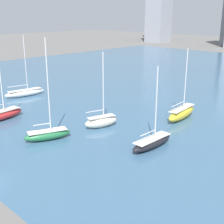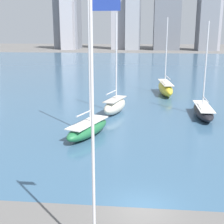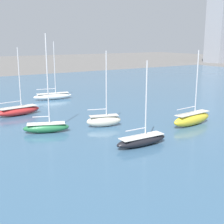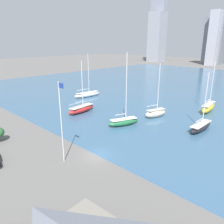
{
  "view_description": "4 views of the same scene",
  "coord_description": "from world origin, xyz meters",
  "px_view_note": "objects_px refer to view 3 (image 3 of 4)",
  "views": [
    {
      "loc": [
        32.63,
        -12.21,
        18.79
      ],
      "look_at": [
        4.49,
        16.92,
        5.94
      ],
      "focal_mm": 50.0,
      "sensor_mm": 36.0,
      "label": 1
    },
    {
      "loc": [
        -0.28,
        -17.44,
        10.74
      ],
      "look_at": [
        -3.4,
        14.64,
        2.32
      ],
      "focal_mm": 50.0,
      "sensor_mm": 36.0,
      "label": 2
    },
    {
      "loc": [
        40.56,
        -3.95,
        14.63
      ],
      "look_at": [
        6.96,
        17.58,
        5.34
      ],
      "focal_mm": 50.0,
      "sensor_mm": 36.0,
      "label": 3
    },
    {
      "loc": [
        23.38,
        -21.12,
        17.33
      ],
      "look_at": [
        -5.5,
        9.2,
        4.07
      ],
      "focal_mm": 35.0,
      "sensor_mm": 36.0,
      "label": 4
    }
  ],
  "objects_px": {
    "sailboat_green": "(46,127)",
    "sailboat_black": "(142,140)",
    "sailboat_yellow": "(192,119)",
    "sailboat_cream": "(104,120)",
    "sailboat_red": "(18,111)",
    "sailboat_white": "(53,96)"
  },
  "relations": [
    {
      "from": "sailboat_green",
      "to": "sailboat_black",
      "type": "distance_m",
      "value": 16.12
    },
    {
      "from": "sailboat_yellow",
      "to": "sailboat_black",
      "type": "distance_m",
      "value": 14.64
    },
    {
      "from": "sailboat_yellow",
      "to": "sailboat_cream",
      "type": "relative_size",
      "value": 1.0
    },
    {
      "from": "sailboat_red",
      "to": "sailboat_green",
      "type": "bearing_deg",
      "value": -5.26
    },
    {
      "from": "sailboat_white",
      "to": "sailboat_cream",
      "type": "distance_m",
      "value": 28.25
    },
    {
      "from": "sailboat_black",
      "to": "sailboat_yellow",
      "type": "bearing_deg",
      "value": 105.96
    },
    {
      "from": "sailboat_yellow",
      "to": "sailboat_cream",
      "type": "height_order",
      "value": "sailboat_yellow"
    },
    {
      "from": "sailboat_cream",
      "to": "sailboat_black",
      "type": "relative_size",
      "value": 1.08
    },
    {
      "from": "sailboat_yellow",
      "to": "sailboat_red",
      "type": "relative_size",
      "value": 0.98
    },
    {
      "from": "sailboat_white",
      "to": "sailboat_black",
      "type": "xyz_separation_m",
      "value": [
        39.58,
        -2.84,
        -0.11
      ]
    },
    {
      "from": "sailboat_green",
      "to": "sailboat_white",
      "type": "relative_size",
      "value": 1.1
    },
    {
      "from": "sailboat_green",
      "to": "sailboat_cream",
      "type": "xyz_separation_m",
      "value": [
        1.98,
        9.65,
        0.17
      ]
    },
    {
      "from": "sailboat_yellow",
      "to": "sailboat_white",
      "type": "bearing_deg",
      "value": -167.76
    },
    {
      "from": "sailboat_white",
      "to": "sailboat_cream",
      "type": "xyz_separation_m",
      "value": [
        28.16,
        -2.15,
        0.18
      ]
    },
    {
      "from": "sailboat_yellow",
      "to": "sailboat_red",
      "type": "height_order",
      "value": "sailboat_red"
    },
    {
      "from": "sailboat_yellow",
      "to": "sailboat_white",
      "type": "xyz_separation_m",
      "value": [
        -35.72,
        -11.28,
        -0.24
      ]
    },
    {
      "from": "sailboat_red",
      "to": "sailboat_cream",
      "type": "distance_m",
      "value": 19.02
    },
    {
      "from": "sailboat_yellow",
      "to": "sailboat_black",
      "type": "bearing_deg",
      "value": -80.03
    },
    {
      "from": "sailboat_white",
      "to": "sailboat_cream",
      "type": "relative_size",
      "value": 1.1
    },
    {
      "from": "sailboat_red",
      "to": "sailboat_cream",
      "type": "relative_size",
      "value": 1.03
    },
    {
      "from": "sailboat_yellow",
      "to": "sailboat_cream",
      "type": "distance_m",
      "value": 15.41
    },
    {
      "from": "sailboat_white",
      "to": "sailboat_cream",
      "type": "height_order",
      "value": "sailboat_white"
    }
  ]
}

